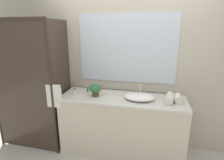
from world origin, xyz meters
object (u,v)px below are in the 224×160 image
Objects in this scene: faucet at (140,92)px; rolled_towel_middle at (170,98)px; soap_dish at (98,91)px; rolled_towel_near_edge at (178,98)px; sink_basin at (139,97)px; amenity_bottle_lotion at (75,92)px; amenity_bottle_shampoo at (88,89)px; potted_plant at (95,89)px.

faucet is 0.66× the size of rolled_towel_middle.
soap_dish is 1.19m from rolled_towel_near_edge.
sink_basin is 0.41m from rolled_towel_middle.
soap_dish is 0.39× the size of rolled_towel_middle.
amenity_bottle_lotion is 0.31× the size of rolled_towel_middle.
rolled_towel_near_edge is (1.18, -0.16, 0.04)m from soap_dish.
rolled_towel_middle is at bearing -24.00° from faucet.
amenity_bottle_shampoo is at bearing 174.58° from rolled_towel_middle.
rolled_towel_middle is (1.37, 0.00, 0.02)m from amenity_bottle_lotion.
sink_basin is at bearing -8.90° from amenity_bottle_shampoo.
faucet reaches higher than sink_basin.
potted_plant reaches higher than rolled_towel_middle.
amenity_bottle_shampoo is at bearing 171.10° from sink_basin.
faucet reaches higher than soap_dish.
faucet is 0.98m from amenity_bottle_lotion.
rolled_towel_near_edge is 0.73× the size of rolled_towel_middle.
rolled_towel_near_edge is at bearing 4.38° from sink_basin.
rolled_towel_near_edge is at bearing 14.32° from rolled_towel_middle.
potted_plant is 0.22m from amenity_bottle_shampoo.
amenity_bottle_lotion is 0.82× the size of amenity_bottle_shampoo.
faucet reaches higher than amenity_bottle_shampoo.
rolled_towel_middle is (-0.11, -0.03, 0.00)m from rolled_towel_near_edge.
potted_plant is at bearing -179.02° from rolled_towel_middle.
faucet reaches higher than amenity_bottle_lotion.
faucet reaches higher than rolled_towel_middle.
rolled_towel_near_edge is at bearing 2.29° from potted_plant.
rolled_towel_middle reaches higher than rolled_towel_near_edge.
faucet is 0.44m from rolled_towel_middle.
amenity_bottle_shampoo is at bearing 36.25° from amenity_bottle_lotion.
rolled_towel_middle is at bearing 1.61° from sink_basin.
soap_dish is at bearing 163.57° from sink_basin.
potted_plant is at bearing -81.83° from soap_dish.
amenity_bottle_lotion is at bearing -169.29° from faucet.
amenity_bottle_shampoo is (-0.14, -0.07, 0.03)m from soap_dish.
sink_basin is at bearing -0.53° from amenity_bottle_lotion.
rolled_towel_middle is at bearing -9.79° from soap_dish.
rolled_towel_near_edge reaches higher than soap_dish.
sink_basin is 0.19m from faucet.
faucet is at bearing 10.71° from amenity_bottle_lotion.
faucet is 0.67m from potted_plant.
rolled_towel_middle reaches higher than soap_dish.
potted_plant is 1.90× the size of amenity_bottle_shampoo.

